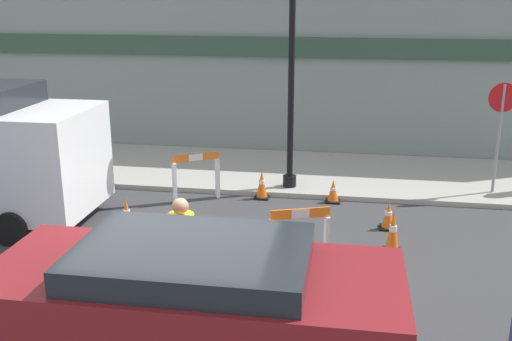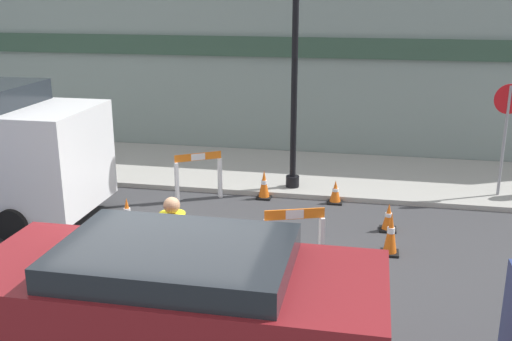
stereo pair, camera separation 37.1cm
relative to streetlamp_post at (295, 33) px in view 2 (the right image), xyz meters
The scene contains 15 objects.
ground_plane 6.07m from the streetlamp_post, 100.84° to the right, with size 60.00×60.00×0.00m, color #38383A.
sidewalk_slab 3.65m from the streetlamp_post, 127.18° to the left, with size 18.00×3.45×0.11m.
storefront_facade 3.25m from the streetlamp_post, 107.32° to the left, with size 18.00×0.22×5.50m.
streetlamp_post is the anchor object (origin of this frame).
stop_sign 4.59m from the streetlamp_post, ahead, with size 0.59×0.12×2.30m.
barricade_0 3.46m from the streetlamp_post, 153.43° to the right, with size 0.90×0.64×1.00m.
barricade_1 4.99m from the streetlamp_post, 81.87° to the right, with size 0.88×0.43×1.14m.
traffic_cone_0 5.20m from the streetlamp_post, 108.72° to the right, with size 0.30×0.30×0.73m.
traffic_cone_1 3.15m from the streetlamp_post, 132.25° to the right, with size 0.30×0.30×0.61m.
traffic_cone_2 4.62m from the streetlamp_post, 55.03° to the right, with size 0.30×0.30×0.74m.
traffic_cone_3 4.85m from the streetlamp_post, 135.85° to the right, with size 0.30×0.30×0.56m.
traffic_cone_4 4.13m from the streetlamp_post, 42.84° to the right, with size 0.30×0.30×0.52m.
traffic_cone_5 3.31m from the streetlamp_post, 30.76° to the right, with size 0.30×0.30×0.48m.
person_worker 5.90m from the streetlamp_post, 99.27° to the right, with size 0.39×0.39×1.62m.
parked_car_1 7.32m from the streetlamp_post, 92.10° to the right, with size 4.26×1.94×1.72m.
Camera 2 is at (2.58, -7.22, 4.17)m, focal length 42.00 mm.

